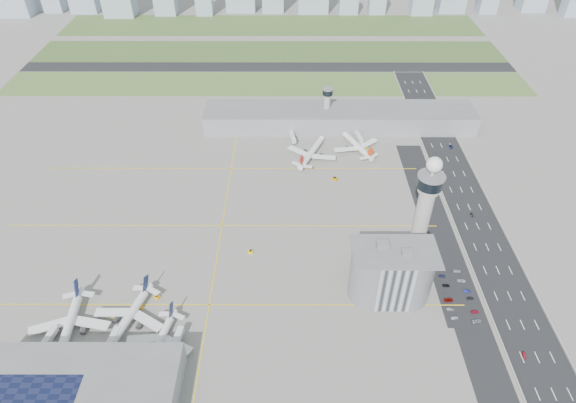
{
  "coord_description": "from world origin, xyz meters",
  "views": [
    {
      "loc": [
        0.49,
        -186.24,
        195.55
      ],
      "look_at": [
        0.0,
        35.0,
        15.0
      ],
      "focal_mm": 30.0,
      "sensor_mm": 36.0,
      "label": 1
    }
  ],
  "objects_px": {
    "car_lot_9": "(467,291)",
    "car_hw_4": "(416,106)",
    "car_lot_1": "(450,309)",
    "jet_bridge_far_0": "(291,134)",
    "tug_1": "(157,297)",
    "jet_bridge_near_2": "(171,355)",
    "car_lot_7": "(475,312)",
    "car_lot_6": "(477,321)",
    "tug_0": "(115,315)",
    "airplane_near_c": "(158,341)",
    "airplane_near_a": "(67,323)",
    "car_lot_0": "(455,318)",
    "airplane_far_b": "(356,141)",
    "admin_building": "(391,273)",
    "car_hw_1": "(472,215)",
    "tug_4": "(335,179)",
    "tug_5": "(365,148)",
    "control_tower": "(425,205)",
    "car_lot_3": "(446,285)",
    "car_hw_0": "(524,355)",
    "car_hw_2": "(451,147)",
    "secondary_tower": "(327,104)",
    "car_lot_10": "(461,281)",
    "jet_bridge_near_1": "(106,355)",
    "car_lot_8": "(470,298)",
    "car_lot_4": "(442,276)",
    "jet_bridge_near_0": "(40,355)",
    "car_lot_5": "(437,266)",
    "car_lot_11": "(457,271)",
    "car_lot_2": "(449,300)",
    "tug_2": "(140,307)",
    "tug_3": "(251,251)"
  },
  "relations": [
    {
      "from": "car_hw_2",
      "to": "secondary_tower",
      "type": "bearing_deg",
      "value": 163.48
    },
    {
      "from": "tug_0",
      "to": "car_lot_8",
      "type": "relative_size",
      "value": 0.91
    },
    {
      "from": "airplane_far_b",
      "to": "car_lot_2",
      "type": "distance_m",
      "value": 146.97
    },
    {
      "from": "tug_0",
      "to": "car_lot_5",
      "type": "bearing_deg",
      "value": -79.81
    },
    {
      "from": "car_lot_7",
      "to": "car_lot_2",
      "type": "bearing_deg",
      "value": 48.0
    },
    {
      "from": "jet_bridge_near_1",
      "to": "jet_bridge_near_2",
      "type": "relative_size",
      "value": 1.0
    },
    {
      "from": "car_hw_0",
      "to": "car_hw_4",
      "type": "bearing_deg",
      "value": 99.06
    },
    {
      "from": "jet_bridge_near_2",
      "to": "tug_1",
      "type": "distance_m",
      "value": 38.5
    },
    {
      "from": "tug_0",
      "to": "car_lot_1",
      "type": "relative_size",
      "value": 0.86
    },
    {
      "from": "car_lot_5",
      "to": "tug_5",
      "type": "bearing_deg",
      "value": 13.38
    },
    {
      "from": "jet_bridge_near_1",
      "to": "car_lot_3",
      "type": "distance_m",
      "value": 172.41
    },
    {
      "from": "tug_4",
      "to": "tug_5",
      "type": "height_order",
      "value": "tug_4"
    },
    {
      "from": "control_tower",
      "to": "car_lot_3",
      "type": "relative_size",
      "value": 17.24
    },
    {
      "from": "airplane_near_c",
      "to": "airplane_near_a",
      "type": "bearing_deg",
      "value": -90.01
    },
    {
      "from": "tug_5",
      "to": "car_lot_6",
      "type": "bearing_deg",
      "value": 41.26
    },
    {
      "from": "jet_bridge_near_0",
      "to": "jet_bridge_near_2",
      "type": "height_order",
      "value": "same"
    },
    {
      "from": "admin_building",
      "to": "airplane_near_a",
      "type": "bearing_deg",
      "value": -171.21
    },
    {
      "from": "jet_bridge_far_0",
      "to": "car_lot_7",
      "type": "xyz_separation_m",
      "value": [
        91.83,
        -166.53,
        -2.28
      ]
    },
    {
      "from": "car_lot_4",
      "to": "car_hw_4",
      "type": "xyz_separation_m",
      "value": [
        25.41,
        191.66,
        0.03
      ]
    },
    {
      "from": "car_hw_4",
      "to": "car_lot_0",
      "type": "bearing_deg",
      "value": -94.93
    },
    {
      "from": "jet_bridge_near_2",
      "to": "car_lot_7",
      "type": "relative_size",
      "value": 3.54
    },
    {
      "from": "tug_2",
      "to": "tug_3",
      "type": "xyz_separation_m",
      "value": [
        53.57,
        39.64,
        -0.1
      ]
    },
    {
      "from": "car_lot_1",
      "to": "car_lot_9",
      "type": "height_order",
      "value": "car_lot_9"
    },
    {
      "from": "car_lot_7",
      "to": "car_lot_10",
      "type": "distance_m",
      "value": 20.51
    },
    {
      "from": "tug_0",
      "to": "control_tower",
      "type": "bearing_deg",
      "value": -75.27
    },
    {
      "from": "tug_2",
      "to": "car_hw_1",
      "type": "xyz_separation_m",
      "value": [
        189.17,
        72.02,
        -0.37
      ]
    },
    {
      "from": "car_lot_6",
      "to": "car_hw_4",
      "type": "xyz_separation_m",
      "value": [
        15.64,
        221.26,
        -0.03
      ]
    },
    {
      "from": "admin_building",
      "to": "car_lot_9",
      "type": "xyz_separation_m",
      "value": [
        41.69,
        0.65,
        -14.66
      ]
    },
    {
      "from": "tug_5",
      "to": "airplane_near_a",
      "type": "bearing_deg",
      "value": -16.64
    },
    {
      "from": "control_tower",
      "to": "tug_4",
      "type": "xyz_separation_m",
      "value": [
        -40.26,
        68.93,
        -33.99
      ]
    },
    {
      "from": "airplane_far_b",
      "to": "car_lot_4",
      "type": "distance_m",
      "value": 131.19
    },
    {
      "from": "car_lot_5",
      "to": "car_lot_6",
      "type": "xyz_separation_m",
      "value": [
        10.53,
        -37.12,
        0.02
      ]
    },
    {
      "from": "car_lot_10",
      "to": "jet_bridge_near_1",
      "type": "bearing_deg",
      "value": 113.23
    },
    {
      "from": "tug_1",
      "to": "car_lot_0",
      "type": "xyz_separation_m",
      "value": [
        150.19,
        -12.95,
        -0.2
      ]
    },
    {
      "from": "car_hw_2",
      "to": "car_lot_11",
      "type": "bearing_deg",
      "value": -100.35
    },
    {
      "from": "jet_bridge_near_2",
      "to": "car_hw_4",
      "type": "relative_size",
      "value": 3.89
    },
    {
      "from": "tug_4",
      "to": "airplane_far_b",
      "type": "bearing_deg",
      "value": 12.6
    },
    {
      "from": "jet_bridge_near_2",
      "to": "tug_0",
      "type": "xyz_separation_m",
      "value": [
        -33.06,
        24.07,
        -1.95
      ]
    },
    {
      "from": "car_lot_6",
      "to": "car_hw_1",
      "type": "height_order",
      "value": "car_lot_6"
    },
    {
      "from": "car_lot_8",
      "to": "car_hw_0",
      "type": "xyz_separation_m",
      "value": [
        15.16,
        -33.46,
        0.04
      ]
    },
    {
      "from": "car_lot_0",
      "to": "airplane_far_b",
      "type": "bearing_deg",
      "value": 2.47
    },
    {
      "from": "control_tower",
      "to": "car_hw_0",
      "type": "height_order",
      "value": "control_tower"
    },
    {
      "from": "car_lot_0",
      "to": "car_hw_1",
      "type": "distance_m",
      "value": 84.27
    },
    {
      "from": "car_lot_6",
      "to": "tug_0",
      "type": "bearing_deg",
      "value": 79.26
    },
    {
      "from": "car_lot_9",
      "to": "car_hw_4",
      "type": "height_order",
      "value": "car_lot_9"
    },
    {
      "from": "control_tower",
      "to": "car_lot_11",
      "type": "distance_m",
      "value": 42.73
    },
    {
      "from": "car_lot_5",
      "to": "car_hw_4",
      "type": "distance_m",
      "value": 185.99
    },
    {
      "from": "jet_bridge_far_0",
      "to": "airplane_far_b",
      "type": "bearing_deg",
      "value": 61.78
    },
    {
      "from": "car_hw_1",
      "to": "car_lot_1",
      "type": "bearing_deg",
      "value": -117.88
    },
    {
      "from": "jet_bridge_far_0",
      "to": "tug_1",
      "type": "relative_size",
      "value": 4.88
    }
  ]
}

